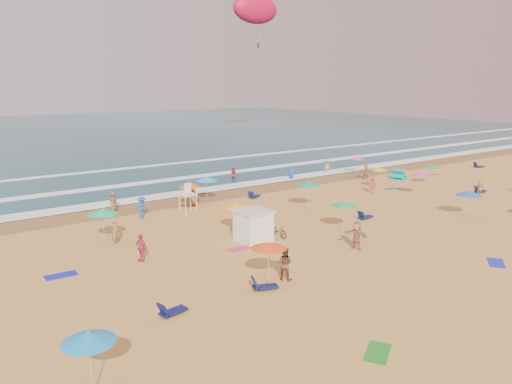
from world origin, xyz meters
TOP-DOWN VIEW (x-y plane):
  - ground at (0.00, 0.00)m, footprint 220.00×220.00m
  - ocean at (0.00, 84.00)m, footprint 220.00×140.00m
  - wet_sand at (0.00, 12.50)m, footprint 220.00×220.00m
  - surf_foam at (0.00, 21.32)m, footprint 200.00×18.70m
  - cabana at (-6.71, -0.90)m, footprint 2.00×2.00m
  - cabana_roof at (-6.71, -0.90)m, footprint 2.20×2.20m
  - bicycle at (-4.81, -1.20)m, footprint 0.76×1.73m
  - lifeguard_stand at (-6.64, 8.36)m, footprint 1.20×1.20m
  - beach_umbrellas at (2.86, 0.51)m, footprint 54.34×25.79m
  - loungers at (9.70, -2.21)m, footprint 51.68×22.01m
  - towels at (-0.60, -2.28)m, footprint 52.88×23.74m
  - popup_tents at (21.48, 1.55)m, footprint 6.28×14.60m
  - beachgoers at (0.09, 5.16)m, footprint 45.46×26.51m
  - parasail at (35.51, 56.61)m, footprint 10.39×3.64m

SIDE VIEW (x-z plane):
  - ground at x=0.00m, z-range 0.00..0.00m
  - ocean at x=0.00m, z-range -0.09..0.09m
  - wet_sand at x=0.00m, z-range 0.01..0.01m
  - towels at x=-0.60m, z-range 0.00..0.03m
  - surf_foam at x=0.00m, z-range 0.08..0.12m
  - loungers at x=9.70m, z-range 0.00..0.34m
  - bicycle at x=-4.81m, z-range 0.00..0.88m
  - popup_tents at x=21.48m, z-range 0.00..1.20m
  - beachgoers at x=0.09m, z-range -0.23..1.88m
  - cabana at x=-6.71m, z-range 0.00..2.00m
  - lifeguard_stand at x=-6.64m, z-range 0.00..2.10m
  - cabana_roof at x=-6.71m, z-range 2.00..2.12m
  - beach_umbrellas at x=2.86m, z-range 1.73..2.47m
  - parasail at x=35.51m, z-range 19.70..30.01m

